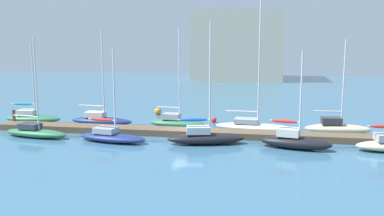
# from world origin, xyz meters

# --- Properties ---
(ground_plane) EXTENTS (120.00, 120.00, 0.00)m
(ground_plane) POSITION_xyz_m (0.00, 0.00, 0.00)
(ground_plane) COLOR #386684
(dock_pier) EXTENTS (33.43, 1.83, 0.53)m
(dock_pier) POSITION_xyz_m (0.00, 0.00, 0.27)
(dock_pier) COLOR brown
(dock_pier) RESTS_ON ground_plane
(dock_piling_near_end) EXTENTS (0.28, 0.28, 1.58)m
(dock_piling_near_end) POSITION_xyz_m (-16.32, 0.77, 0.79)
(dock_piling_near_end) COLOR brown
(dock_piling_near_end) RESTS_ON ground_plane
(sailboat_0) EXTENTS (5.52, 2.04, 7.59)m
(sailboat_0) POSITION_xyz_m (-15.73, 2.78, 0.55)
(sailboat_0) COLOR #2D7047
(sailboat_0) RESTS_ON ground_plane
(sailboat_1) EXTENTS (5.80, 2.23, 8.09)m
(sailboat_1) POSITION_xyz_m (-12.19, -2.75, 0.49)
(sailboat_1) COLOR #2D7047
(sailboat_1) RESTS_ON ground_plane
(sailboat_2) EXTENTS (5.98, 1.78, 8.79)m
(sailboat_2) POSITION_xyz_m (-8.79, 2.85, 0.53)
(sailboat_2) COLOR navy
(sailboat_2) RESTS_ON ground_plane
(sailboat_3) EXTENTS (5.90, 2.74, 7.24)m
(sailboat_3) POSITION_xyz_m (-5.52, -3.11, 0.49)
(sailboat_3) COLOR navy
(sailboat_3) RESTS_ON ground_plane
(sailboat_4) EXTENTS (5.18, 1.87, 8.94)m
(sailboat_4) POSITION_xyz_m (-1.59, 2.89, 0.56)
(sailboat_4) COLOR #2D7047
(sailboat_4) RESTS_ON ground_plane
(sailboat_5) EXTENTS (6.12, 2.89, 9.28)m
(sailboat_5) POSITION_xyz_m (1.80, -2.60, 0.62)
(sailboat_5) COLOR black
(sailboat_5) RESTS_ON ground_plane
(sailboat_6) EXTENTS (6.91, 2.48, 11.22)m
(sailboat_6) POSITION_xyz_m (5.28, 2.97, 0.50)
(sailboat_6) COLOR white
(sailboat_6) RESTS_ON ground_plane
(sailboat_7) EXTENTS (5.46, 2.71, 7.12)m
(sailboat_7) POSITION_xyz_m (8.48, -2.74, 0.62)
(sailboat_7) COLOR black
(sailboat_7) RESTS_ON ground_plane
(sailboat_8) EXTENTS (5.52, 1.75, 7.91)m
(sailboat_8) POSITION_xyz_m (12.32, 2.78, 0.58)
(sailboat_8) COLOR beige
(sailboat_8) RESTS_ON ground_plane
(mooring_buoy_orange) EXTENTS (0.72, 0.72, 0.72)m
(mooring_buoy_orange) POSITION_xyz_m (-4.89, 8.98, 0.36)
(mooring_buoy_orange) COLOR orange
(mooring_buoy_orange) RESTS_ON ground_plane
(mooring_buoy_red) EXTENTS (0.51, 0.51, 0.51)m
(mooring_buoy_red) POSITION_xyz_m (1.45, 5.90, 0.26)
(mooring_buoy_red) COLOR red
(mooring_buoy_red) RESTS_ON ground_plane
(harbor_building_distant) EXTENTS (16.97, 13.38, 13.01)m
(harbor_building_distant) POSITION_xyz_m (0.70, 50.42, 6.50)
(harbor_building_distant) COLOR #BCB299
(harbor_building_distant) RESTS_ON ground_plane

